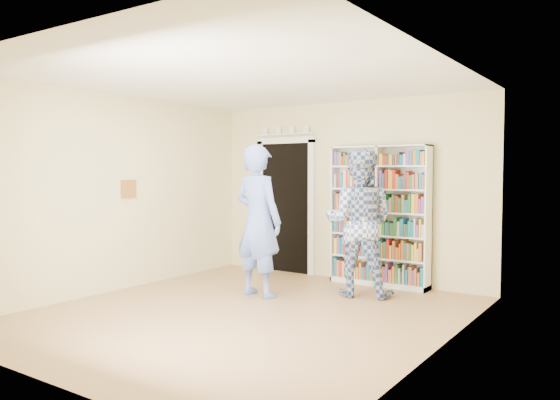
% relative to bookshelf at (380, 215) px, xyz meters
% --- Properties ---
extents(floor, '(5.00, 5.00, 0.00)m').
position_rel_bookshelf_xyz_m(floor, '(-0.62, -2.34, -1.02)').
color(floor, '#9F7B4D').
rests_on(floor, ground).
extents(ceiling, '(5.00, 5.00, 0.00)m').
position_rel_bookshelf_xyz_m(ceiling, '(-0.62, -2.34, 1.68)').
color(ceiling, white).
rests_on(ceiling, wall_back).
extents(wall_back, '(4.50, 0.00, 4.50)m').
position_rel_bookshelf_xyz_m(wall_back, '(-0.62, 0.16, 0.33)').
color(wall_back, beige).
rests_on(wall_back, floor).
extents(wall_left, '(0.00, 5.00, 5.00)m').
position_rel_bookshelf_xyz_m(wall_left, '(-2.87, -2.34, 0.33)').
color(wall_left, beige).
rests_on(wall_left, floor).
extents(wall_right, '(0.00, 5.00, 5.00)m').
position_rel_bookshelf_xyz_m(wall_right, '(1.63, -2.34, 0.33)').
color(wall_right, beige).
rests_on(wall_right, floor).
extents(bookshelf, '(1.46, 0.27, 2.01)m').
position_rel_bookshelf_xyz_m(bookshelf, '(0.00, 0.00, 0.00)').
color(bookshelf, white).
rests_on(bookshelf, floor).
extents(doorway, '(1.10, 0.08, 2.43)m').
position_rel_bookshelf_xyz_m(doorway, '(-1.72, 0.13, 0.16)').
color(doorway, black).
rests_on(doorway, floor).
extents(wall_art, '(0.03, 0.25, 0.25)m').
position_rel_bookshelf_xyz_m(wall_art, '(-2.85, -2.14, 0.38)').
color(wall_art, maroon).
rests_on(wall_art, wall_left).
extents(man_blue, '(0.77, 0.55, 1.99)m').
position_rel_bookshelf_xyz_m(man_blue, '(-1.03, -1.54, -0.02)').
color(man_blue, '#6380DC').
rests_on(man_blue, floor).
extents(man_plaid, '(1.11, 0.97, 1.94)m').
position_rel_bookshelf_xyz_m(man_plaid, '(0.04, -0.75, -0.05)').
color(man_plaid, '#2E498E').
rests_on(man_plaid, floor).
extents(paper_sheet, '(0.19, 0.04, 0.27)m').
position_rel_bookshelf_xyz_m(paper_sheet, '(0.13, -0.96, -0.10)').
color(paper_sheet, white).
rests_on(paper_sheet, man_plaid).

